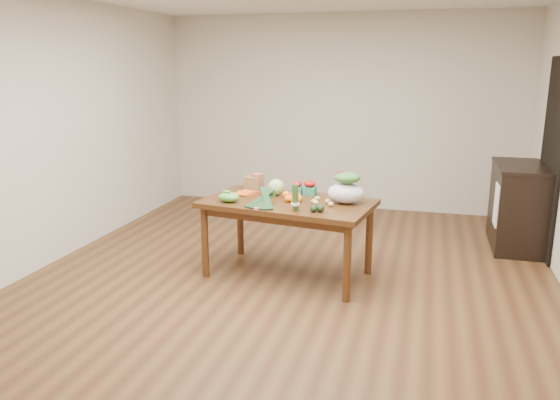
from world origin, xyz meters
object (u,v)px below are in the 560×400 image
(cabinet, at_px, (517,206))
(salad_bag, at_px, (346,189))
(mandarin_cluster, at_px, (294,196))
(dining_table, at_px, (288,238))
(paper_bag, at_px, (253,181))
(cabbage, at_px, (276,187))
(asparagus_bundle, at_px, (295,197))
(kale_bunch, at_px, (261,199))

(cabinet, bearing_deg, salad_bag, -139.48)
(mandarin_cluster, bearing_deg, dining_table, -179.85)
(cabinet, distance_m, paper_bag, 2.98)
(cabbage, xyz_separation_m, salad_bag, (0.72, -0.14, 0.05))
(paper_bag, relative_size, cabbage, 1.39)
(mandarin_cluster, bearing_deg, asparagus_bundle, -73.50)
(paper_bag, distance_m, salad_bag, 1.08)
(cabbage, relative_size, mandarin_cluster, 0.90)
(kale_bunch, height_order, asparagus_bundle, asparagus_bundle)
(kale_bunch, bearing_deg, paper_bag, 122.13)
(paper_bag, relative_size, mandarin_cluster, 1.25)
(cabinet, xyz_separation_m, kale_bunch, (-2.43, -1.82, 0.36))
(paper_bag, height_order, kale_bunch, same)
(cabbage, height_order, mandarin_cluster, cabbage)
(cabbage, bearing_deg, dining_table, -49.05)
(dining_table, distance_m, mandarin_cluster, 0.43)
(kale_bunch, xyz_separation_m, salad_bag, (0.72, 0.36, 0.05))
(salad_bag, bearing_deg, paper_bag, 161.33)
(dining_table, relative_size, kale_bunch, 3.96)
(cabbage, xyz_separation_m, kale_bunch, (0.00, -0.49, -0.00))
(cabbage, height_order, kale_bunch, cabbage)
(asparagus_bundle, xyz_separation_m, salad_bag, (0.39, 0.40, 0.01))
(paper_bag, distance_m, asparagus_bundle, 0.98)
(cabbage, relative_size, asparagus_bundle, 0.65)
(dining_table, xyz_separation_m, asparagus_bundle, (0.16, -0.34, 0.50))
(dining_table, relative_size, mandarin_cluster, 8.80)
(paper_bag, height_order, asparagus_bundle, asparagus_bundle)
(dining_table, xyz_separation_m, cabinet, (2.26, 1.53, 0.10))
(paper_bag, distance_m, cabbage, 0.37)
(mandarin_cluster, distance_m, salad_bag, 0.50)
(cabbage, bearing_deg, asparagus_bundle, -58.35)
(asparagus_bundle, relative_size, salad_bag, 0.72)
(cabbage, xyz_separation_m, asparagus_bundle, (0.33, -0.54, 0.04))
(asparagus_bundle, bearing_deg, cabbage, 130.37)
(cabinet, bearing_deg, mandarin_cluster, -145.23)
(kale_bunch, distance_m, salad_bag, 0.80)
(cabbage, bearing_deg, paper_bag, 145.62)
(cabbage, relative_size, salad_bag, 0.47)
(dining_table, distance_m, paper_bag, 0.77)
(dining_table, distance_m, salad_bag, 0.75)
(salad_bag, bearing_deg, cabbage, 169.14)
(cabinet, distance_m, kale_bunch, 3.06)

